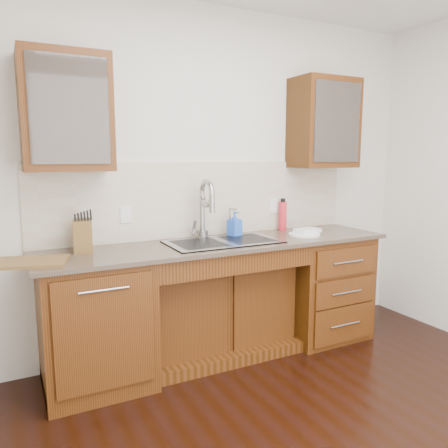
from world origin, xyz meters
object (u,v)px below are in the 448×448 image
cutting_board (31,262)px  knife_block (83,236)px  soap_bottle (235,224)px  water_bottle (283,216)px  plate (304,234)px

cutting_board → knife_block: bearing=31.0°
soap_bottle → water_bottle: bearing=-10.1°
soap_bottle → knife_block: (-1.17, -0.03, 0.01)m
water_bottle → cutting_board: 2.06m
plate → knife_block: bearing=174.0°
knife_block → water_bottle: bearing=13.9°
plate → knife_block: knife_block is taller
soap_bottle → water_bottle: size_ratio=0.82×
water_bottle → soap_bottle: bearing=-170.7°
cutting_board → soap_bottle: bearing=8.8°
plate → cutting_board: 2.05m
soap_bottle → cutting_board: soap_bottle is taller
water_bottle → knife_block: water_bottle is taller
cutting_board → water_bottle: bearing=8.9°
soap_bottle → cutting_board: 1.53m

